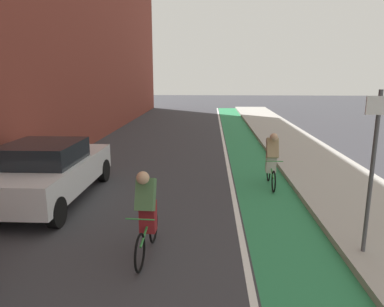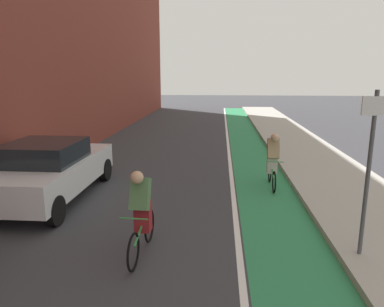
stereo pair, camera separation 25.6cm
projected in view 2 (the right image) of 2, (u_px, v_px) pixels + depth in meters
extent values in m
plane|color=#38383D|center=(174.00, 162.00, 13.10)|extent=(85.49, 85.49, 0.00)
cube|color=#2D8451|center=(250.00, 152.00, 14.81)|extent=(1.60, 38.86, 0.00)
cube|color=white|center=(229.00, 151.00, 14.88)|extent=(0.12, 38.86, 0.00)
cube|color=#A8A59E|center=(304.00, 151.00, 14.63)|extent=(2.78, 38.86, 0.14)
cube|color=silver|center=(50.00, 173.00, 9.15)|extent=(1.94, 4.43, 0.70)
cube|color=black|center=(44.00, 153.00, 8.81)|extent=(1.70, 1.87, 0.55)
cylinder|color=black|center=(49.00, 169.00, 10.92)|extent=(0.22, 0.66, 0.66)
cylinder|color=black|center=(105.00, 170.00, 10.78)|extent=(0.22, 0.66, 0.66)
cylinder|color=black|center=(55.00, 211.00, 7.54)|extent=(0.22, 0.66, 0.66)
torus|color=black|center=(133.00, 252.00, 5.81)|extent=(0.07, 0.64, 0.64)
torus|color=black|center=(149.00, 226.00, 6.83)|extent=(0.07, 0.64, 0.64)
cylinder|color=#338C3F|center=(142.00, 226.00, 6.27)|extent=(0.09, 0.96, 0.33)
cylinder|color=#338C3F|center=(144.00, 218.00, 6.43)|extent=(0.04, 0.12, 0.55)
cylinder|color=#338C3F|center=(134.00, 219.00, 5.77)|extent=(0.48, 0.05, 0.02)
cube|color=maroon|center=(143.00, 216.00, 6.34)|extent=(0.29, 0.25, 0.56)
cube|color=#4C7247|center=(140.00, 194.00, 6.12)|extent=(0.34, 0.42, 0.60)
sphere|color=tan|center=(137.00, 177.00, 5.89)|extent=(0.22, 0.22, 0.22)
torus|color=black|center=(274.00, 182.00, 9.64)|extent=(0.05, 0.60, 0.60)
torus|color=black|center=(270.00, 172.00, 10.66)|extent=(0.05, 0.60, 0.60)
cylinder|color=#338C3F|center=(272.00, 169.00, 10.10)|extent=(0.06, 0.96, 0.33)
cylinder|color=#338C3F|center=(272.00, 165.00, 10.26)|extent=(0.04, 0.12, 0.55)
cylinder|color=#338C3F|center=(275.00, 162.00, 9.59)|extent=(0.48, 0.03, 0.02)
cube|color=beige|center=(272.00, 163.00, 10.17)|extent=(0.29, 0.25, 0.56)
cube|color=tan|center=(273.00, 148.00, 9.94)|extent=(0.33, 0.41, 0.60)
sphere|color=tan|center=(275.00, 138.00, 9.72)|extent=(0.22, 0.22, 0.22)
cube|color=#1E598C|center=(273.00, 147.00, 10.06)|extent=(0.27, 0.28, 0.39)
cylinder|color=#4C4C51|center=(368.00, 176.00, 5.84)|extent=(0.07, 0.07, 2.79)
cube|color=silver|center=(376.00, 106.00, 5.57)|extent=(0.44, 0.03, 0.30)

